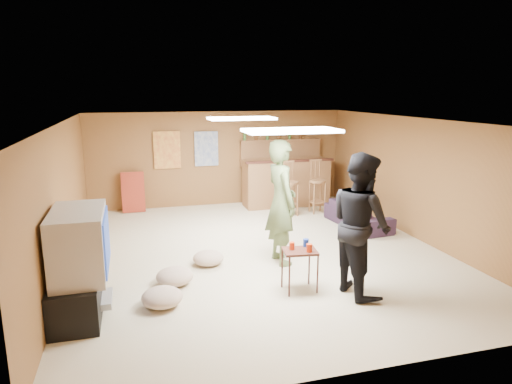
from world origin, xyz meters
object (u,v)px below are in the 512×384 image
object	(u,v)px
person_olive	(281,202)
tray_table	(300,270)
person_black	(361,224)
tv_body	(79,243)
sofa	(358,215)
bar_counter	(286,183)

from	to	relation	value
person_olive	tray_table	world-z (taller)	person_olive
person_black	tray_table	distance (m)	1.03
person_olive	tray_table	size ratio (longest dim) A/B	3.37
person_olive	tray_table	bearing A→B (deg)	170.14
tv_body	person_olive	distance (m)	3.03
person_olive	sofa	bearing A→B (deg)	-60.64
person_black	tray_table	size ratio (longest dim) A/B	3.30
sofa	tray_table	size ratio (longest dim) A/B	2.79
tray_table	person_olive	bearing A→B (deg)	85.15
tv_body	tray_table	xyz separation A→B (m)	(2.77, -0.09, -0.61)
person_black	tray_table	world-z (taller)	person_black
person_olive	person_black	world-z (taller)	person_olive
bar_counter	sofa	xyz separation A→B (m)	(0.83, -2.01, -0.31)
bar_counter	tray_table	world-z (taller)	bar_counter
person_black	sofa	distance (m)	3.22
person_olive	person_black	bearing A→B (deg)	-158.61
tv_body	bar_counter	size ratio (longest dim) A/B	0.55
tv_body	sofa	world-z (taller)	tv_body
person_black	tray_table	bearing A→B (deg)	67.01
person_olive	bar_counter	bearing A→B (deg)	-25.45
bar_counter	sofa	size ratio (longest dim) A/B	1.24
sofa	tray_table	bearing A→B (deg)	132.56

